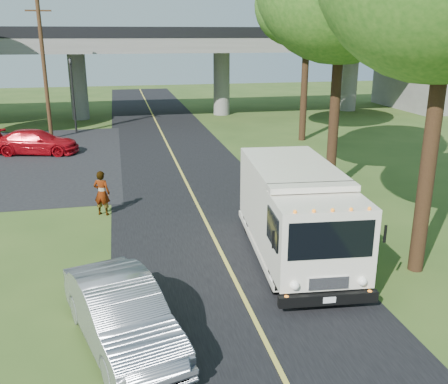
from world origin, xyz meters
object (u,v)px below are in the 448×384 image
object	(u,v)px
utility_pole	(44,69)
silver_sedan	(122,314)
step_van	(296,210)
pedestrian	(102,193)
traffic_signal	(72,87)
red_sedan	(36,142)
tree_right_far	(312,8)

from	to	relation	value
utility_pole	silver_sedan	size ratio (longest dim) A/B	1.94
utility_pole	step_van	distance (m)	23.70
step_van	silver_sedan	world-z (taller)	step_van
utility_pole	pedestrian	distance (m)	16.95
silver_sedan	pedestrian	xyz separation A→B (m)	(-0.60, 8.91, 0.13)
traffic_signal	silver_sedan	distance (m)	27.28
step_van	pedestrian	bearing A→B (deg)	143.58
traffic_signal	silver_sedan	bearing A→B (deg)	-84.08
step_van	pedestrian	size ratio (longest dim) A/B	3.98
silver_sedan	step_van	bearing A→B (deg)	16.90
traffic_signal	red_sedan	size ratio (longest dim) A/B	1.07
silver_sedan	pedestrian	distance (m)	8.93
traffic_signal	tree_right_far	world-z (taller)	tree_right_far
red_sedan	pedestrian	distance (m)	12.24
traffic_signal	pedestrian	bearing A→B (deg)	-83.08
tree_right_far	pedestrian	bearing A→B (deg)	-137.41
traffic_signal	red_sedan	distance (m)	7.24
utility_pole	tree_right_far	size ratio (longest dim) A/B	0.82
red_sedan	pedestrian	xyz separation A→B (m)	(4.01, -11.56, 0.18)
step_van	silver_sedan	bearing A→B (deg)	-141.25
tree_right_far	step_van	bearing A→B (deg)	-112.10
utility_pole	red_sedan	world-z (taller)	utility_pole
traffic_signal	silver_sedan	size ratio (longest dim) A/B	1.12
silver_sedan	pedestrian	world-z (taller)	pedestrian
utility_pole	pedestrian	size ratio (longest dim) A/B	5.05
silver_sedan	traffic_signal	bearing A→B (deg)	79.00
silver_sedan	tree_right_far	bearing A→B (deg)	42.35
tree_right_far	step_van	world-z (taller)	tree_right_far
red_sedan	tree_right_far	bearing A→B (deg)	-75.74
tree_right_far	silver_sedan	xyz separation A→B (m)	(-12.41, -20.86, -7.54)
step_van	red_sedan	xyz separation A→B (m)	(-10.01, 16.85, -0.87)
tree_right_far	red_sedan	xyz separation A→B (m)	(-17.01, -0.39, -7.59)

